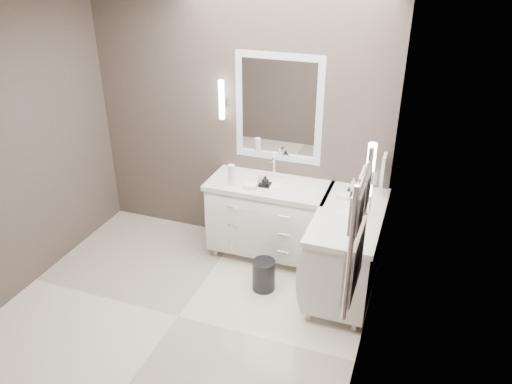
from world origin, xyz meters
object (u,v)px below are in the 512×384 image
(towel_ladder, at_px, (356,240))
(waste_bin, at_px, (264,275))
(vanity_right, at_px, (347,247))
(vanity_back, at_px, (269,215))

(towel_ladder, bearing_deg, waste_bin, 132.29)
(waste_bin, bearing_deg, vanity_right, 18.91)
(vanity_right, relative_size, waste_bin, 3.98)
(vanity_right, bearing_deg, waste_bin, -161.09)
(vanity_back, relative_size, towel_ladder, 1.38)
(vanity_back, height_order, waste_bin, vanity_back)
(vanity_back, distance_m, waste_bin, 0.68)
(towel_ladder, height_order, waste_bin, towel_ladder)
(vanity_back, distance_m, towel_ladder, 2.16)
(vanity_back, xyz_separation_m, vanity_right, (0.88, -0.33, 0.00))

